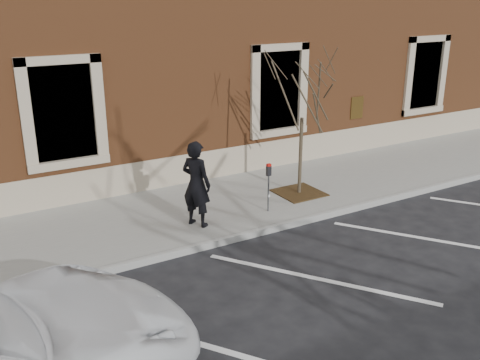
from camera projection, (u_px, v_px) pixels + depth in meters
ground at (254, 235)px, 11.66m from camera, size 120.00×120.00×0.00m
sidewalk_near at (216, 206)px, 13.06m from camera, size 40.00×3.50×0.15m
curb_near at (255, 233)px, 11.59m from camera, size 40.00×0.12×0.15m
parking_stripes at (317, 279)px, 9.87m from camera, size 28.00×4.40×0.01m
building_civic at (123, 28)px, 16.64m from camera, size 40.00×8.62×8.00m
man at (196, 184)px, 11.52m from camera, size 0.74×0.83×1.91m
parking_meter at (269, 179)px, 12.31m from camera, size 0.11×0.08×1.16m
tree_grate at (299, 193)px, 13.71m from camera, size 1.11×1.11×0.03m
sapling at (303, 96)px, 12.89m from camera, size 2.15×2.15×3.58m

